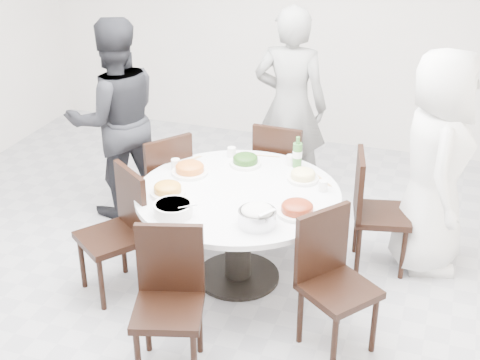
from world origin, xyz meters
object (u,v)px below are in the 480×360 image
(chair_ne, at_px, (382,212))
(beverage_bottle, at_px, (297,152))
(chair_sw, at_px, (110,235))
(rice_bowl, at_px, (257,218))
(soup_bowl, at_px, (173,209))
(chair_nw, at_px, (159,184))
(chair_n, at_px, (283,171))
(diner_middle, at_px, (290,107))
(dining_table, at_px, (238,236))
(chair_se, at_px, (339,287))
(chair_s, at_px, (168,308))
(diner_right, at_px, (436,163))
(diner_left, at_px, (116,119))

(chair_ne, distance_m, beverage_bottle, 0.80)
(chair_ne, relative_size, chair_sw, 1.00)
(rice_bowl, height_order, soup_bowl, rice_bowl)
(chair_sw, height_order, rice_bowl, chair_sw)
(chair_nw, bearing_deg, soup_bowl, 67.33)
(chair_n, bearing_deg, diner_middle, -79.02)
(dining_table, bearing_deg, soup_bowl, -123.60)
(dining_table, distance_m, diner_middle, 1.52)
(chair_nw, height_order, chair_se, same)
(chair_n, relative_size, rice_bowl, 3.75)
(soup_bowl, bearing_deg, chair_n, 75.41)
(chair_nw, bearing_deg, chair_s, 62.99)
(diner_right, height_order, diner_left, diner_left)
(chair_ne, xyz_separation_m, diner_middle, (-0.98, 0.90, 0.44))
(chair_sw, distance_m, chair_se, 1.70)
(dining_table, height_order, rice_bowl, rice_bowl)
(chair_s, xyz_separation_m, soup_bowl, (-0.23, 0.63, 0.32))
(chair_nw, xyz_separation_m, diner_right, (2.17, 0.26, 0.40))
(chair_ne, distance_m, soup_bowl, 1.66)
(soup_bowl, bearing_deg, beverage_bottle, 58.90)
(chair_nw, height_order, soup_bowl, chair_nw)
(diner_middle, relative_size, soup_bowl, 6.81)
(chair_ne, height_order, diner_left, diner_left)
(diner_left, distance_m, rice_bowl, 1.98)
(chair_n, distance_m, chair_s, 2.10)
(chair_sw, relative_size, diner_right, 0.54)
(rice_bowl, height_order, beverage_bottle, beverage_bottle)
(dining_table, distance_m, chair_ne, 1.13)
(chair_sw, xyz_separation_m, soup_bowl, (0.52, -0.02, 0.32))
(dining_table, xyz_separation_m, diner_middle, (0.01, 1.43, 0.54))
(soup_bowl, bearing_deg, diner_right, 34.88)
(chair_ne, bearing_deg, soup_bowl, 115.18)
(chair_n, distance_m, rice_bowl, 1.47)
(chair_n, bearing_deg, chair_s, 88.62)
(chair_ne, xyz_separation_m, chair_nw, (-1.83, -0.10, 0.00))
(chair_n, bearing_deg, soup_bowl, 78.17)
(chair_se, bearing_deg, diner_left, 98.13)
(diner_middle, bearing_deg, diner_right, 148.08)
(chair_nw, xyz_separation_m, soup_bowl, (0.53, -0.89, 0.32))
(chair_n, relative_size, beverage_bottle, 3.76)
(chair_sw, xyz_separation_m, chair_se, (1.70, -0.10, 0.00))
(diner_right, distance_m, beverage_bottle, 1.04)
(diner_left, bearing_deg, chair_sw, 73.42)
(dining_table, distance_m, chair_se, 1.03)
(chair_ne, xyz_separation_m, rice_bowl, (-0.72, -0.94, 0.33))
(chair_n, height_order, chair_sw, same)
(chair_sw, height_order, chair_se, same)
(dining_table, relative_size, chair_ne, 1.58)
(chair_n, relative_size, chair_nw, 1.00)
(diner_middle, bearing_deg, diner_left, 25.34)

